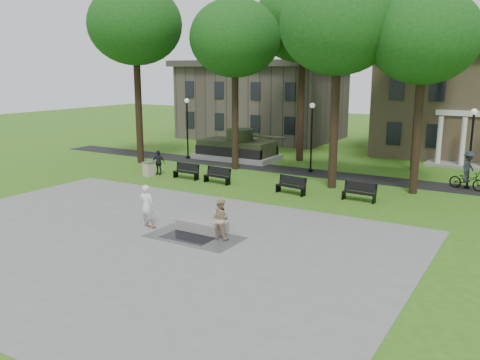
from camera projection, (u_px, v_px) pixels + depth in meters
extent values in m
plane|color=#316117|center=(202.00, 213.00, 25.03)|extent=(120.00, 120.00, 0.00)
cube|color=gray|center=(132.00, 241.00, 20.84)|extent=(22.00, 16.00, 0.02)
cube|color=black|center=(302.00, 172.00, 35.10)|extent=(44.00, 2.60, 0.01)
cube|color=silver|center=(480.00, 114.00, 36.41)|extent=(6.00, 0.30, 0.40)
cube|color=#4C443D|center=(262.00, 103.00, 52.01)|extent=(15.00, 10.00, 7.20)
cylinder|color=black|center=(138.00, 103.00, 37.64)|extent=(0.52, 0.52, 8.96)
ellipsoid|color=#104511|center=(135.00, 25.00, 36.45)|extent=(6.80, 6.80, 5.78)
cylinder|color=black|center=(235.00, 112.00, 35.24)|extent=(0.48, 0.48, 8.00)
ellipsoid|color=#104511|center=(235.00, 38.00, 34.18)|extent=(6.20, 6.20, 5.27)
cylinder|color=black|center=(334.00, 118.00, 29.52)|extent=(0.50, 0.50, 8.32)
ellipsoid|color=#104511|center=(338.00, 25.00, 28.42)|extent=(6.60, 6.60, 5.61)
cylinder|color=black|center=(418.00, 126.00, 28.18)|extent=(0.46, 0.46, 7.68)
ellipsoid|color=#104511|center=(424.00, 37.00, 27.15)|extent=(6.00, 6.00, 5.10)
cylinder|color=black|center=(301.00, 100.00, 38.47)|extent=(0.54, 0.54, 9.28)
ellipsoid|color=#104511|center=(303.00, 20.00, 37.23)|extent=(7.20, 7.20, 6.12)
cylinder|color=black|center=(418.00, 108.00, 34.70)|extent=(0.50, 0.50, 8.64)
ellipsoid|color=#104511|center=(424.00, 26.00, 33.55)|extent=(6.40, 6.40, 5.44)
cylinder|color=black|center=(187.00, 131.00, 39.89)|extent=(0.12, 0.12, 4.40)
sphere|color=silver|center=(187.00, 101.00, 39.39)|extent=(0.36, 0.36, 0.36)
cylinder|color=black|center=(188.00, 157.00, 40.34)|extent=(0.32, 0.32, 0.16)
cylinder|color=black|center=(311.00, 140.00, 34.63)|extent=(0.12, 0.12, 4.40)
sphere|color=silver|center=(312.00, 105.00, 34.13)|extent=(0.36, 0.36, 0.36)
cylinder|color=black|center=(310.00, 171.00, 35.08)|extent=(0.32, 0.32, 0.16)
cylinder|color=black|center=(470.00, 152.00, 29.62)|extent=(0.12, 0.12, 4.40)
sphere|color=silver|center=(474.00, 112.00, 29.12)|extent=(0.36, 0.36, 0.36)
cylinder|color=black|center=(467.00, 187.00, 30.07)|extent=(0.32, 0.32, 0.16)
cube|color=gray|center=(237.00, 157.00, 39.99)|extent=(6.50, 3.40, 0.40)
cube|color=#2C341B|center=(237.00, 147.00, 39.83)|extent=(5.80, 2.80, 1.10)
cube|color=black|center=(228.00, 152.00, 38.74)|extent=(5.80, 0.35, 0.70)
cube|color=black|center=(245.00, 148.00, 41.01)|extent=(5.80, 0.35, 0.70)
cylinder|color=#2C341B|center=(240.00, 135.00, 39.47)|extent=(2.10, 2.10, 0.90)
cylinder|color=#2C341B|center=(266.00, 137.00, 38.32)|extent=(3.20, 0.18, 0.18)
cube|color=black|center=(188.00, 238.00, 21.27)|extent=(2.20, 1.20, 0.00)
cube|color=gray|center=(202.00, 226.00, 22.15)|extent=(2.22, 1.05, 0.45)
cube|color=brown|center=(150.00, 226.00, 22.76)|extent=(0.80, 0.46, 0.07)
imported|color=white|center=(147.00, 205.00, 22.67)|extent=(0.76, 0.58, 1.90)
imported|color=tan|center=(220.00, 219.00, 20.97)|extent=(0.85, 0.68, 1.71)
imported|color=black|center=(158.00, 162.00, 34.03)|extent=(1.01, 0.54, 1.64)
imported|color=black|center=(467.00, 180.00, 29.78)|extent=(2.22, 1.28, 1.10)
imported|color=#22262D|center=(468.00, 167.00, 29.60)|extent=(0.98, 1.33, 1.83)
cube|color=black|center=(186.00, 172.00, 32.68)|extent=(1.81, 0.50, 0.05)
cube|color=black|center=(188.00, 167.00, 32.80)|extent=(1.80, 0.21, 0.50)
cube|color=black|center=(175.00, 174.00, 33.16)|extent=(0.07, 0.45, 0.45)
cube|color=black|center=(197.00, 177.00, 32.30)|extent=(0.07, 0.45, 0.45)
cube|color=black|center=(217.00, 176.00, 31.37)|extent=(1.83, 0.60, 0.05)
cube|color=black|center=(219.00, 171.00, 31.49)|extent=(1.81, 0.30, 0.50)
cube|color=black|center=(206.00, 178.00, 31.84)|extent=(0.10, 0.45, 0.45)
cube|color=black|center=(229.00, 181.00, 30.99)|extent=(0.10, 0.45, 0.45)
cube|color=black|center=(291.00, 186.00, 28.70)|extent=(1.85, 0.73, 0.05)
cube|color=black|center=(292.00, 180.00, 28.82)|extent=(1.80, 0.43, 0.50)
cube|color=black|center=(277.00, 188.00, 29.17)|extent=(0.13, 0.45, 0.45)
cube|color=black|center=(304.00, 192.00, 28.32)|extent=(0.13, 0.45, 0.45)
cube|color=black|center=(359.00, 193.00, 27.13)|extent=(1.82, 0.53, 0.05)
cube|color=black|center=(361.00, 187.00, 27.25)|extent=(1.80, 0.23, 0.50)
cube|color=black|center=(344.00, 195.00, 27.61)|extent=(0.08, 0.45, 0.45)
cube|color=black|center=(374.00, 199.00, 26.76)|extent=(0.08, 0.45, 0.45)
cube|color=#BBAD9A|center=(149.00, 169.00, 33.61)|extent=(0.68, 0.68, 0.90)
cube|color=#4C4C4C|center=(149.00, 162.00, 33.50)|extent=(0.75, 0.75, 0.06)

